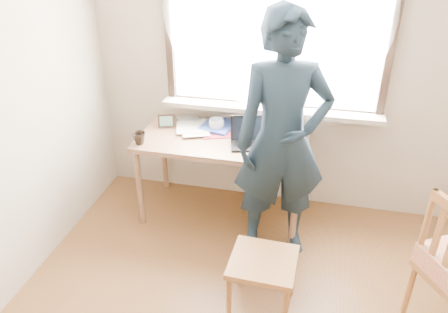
% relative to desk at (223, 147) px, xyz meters
% --- Properties ---
extents(room_shell, '(3.52, 4.02, 2.61)m').
position_rel_desk_xyz_m(room_shell, '(0.52, -1.43, 0.97)').
color(room_shell, '#B4A591').
rests_on(room_shell, ground).
extents(desk, '(1.39, 0.70, 0.75)m').
position_rel_desk_xyz_m(desk, '(0.00, 0.00, 0.00)').
color(desk, '#876043').
rests_on(desk, ground).
extents(laptop, '(0.36, 0.31, 0.21)m').
position_rel_desk_xyz_m(laptop, '(0.23, -0.04, 0.13)').
color(laptop, black).
rests_on(laptop, desk).
extents(mug_white, '(0.18, 0.18, 0.10)m').
position_rel_desk_xyz_m(mug_white, '(-0.09, 0.15, 0.13)').
color(mug_white, white).
rests_on(mug_white, desk).
extents(mug_dark, '(0.11, 0.11, 0.10)m').
position_rel_desk_xyz_m(mug_dark, '(-0.63, -0.24, 0.13)').
color(mug_dark, black).
rests_on(mug_dark, desk).
extents(mouse, '(0.09, 0.07, 0.04)m').
position_rel_desk_xyz_m(mouse, '(0.45, -0.10, 0.10)').
color(mouse, black).
rests_on(mouse, desk).
extents(desk_clutter, '(0.79, 0.40, 0.04)m').
position_rel_desk_xyz_m(desk_clutter, '(-0.28, 0.17, 0.10)').
color(desk_clutter, white).
rests_on(desk_clutter, desk).
extents(book_a, '(0.28, 0.30, 0.02)m').
position_rel_desk_xyz_m(book_a, '(-0.44, 0.22, 0.09)').
color(book_a, white).
rests_on(book_a, desk).
extents(book_b, '(0.25, 0.28, 0.02)m').
position_rel_desk_xyz_m(book_b, '(0.39, 0.24, 0.09)').
color(book_b, white).
rests_on(book_b, desk).
extents(picture_frame, '(0.14, 0.06, 0.11)m').
position_rel_desk_xyz_m(picture_frame, '(-0.52, 0.10, 0.13)').
color(picture_frame, black).
rests_on(picture_frame, desk).
extents(work_chair, '(0.43, 0.41, 0.43)m').
position_rel_desk_xyz_m(work_chair, '(0.50, -1.01, -0.31)').
color(work_chair, '#9E6433').
rests_on(work_chair, ground).
extents(person, '(0.79, 0.64, 1.89)m').
position_rel_desk_xyz_m(person, '(0.52, -0.33, 0.28)').
color(person, black).
rests_on(person, ground).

